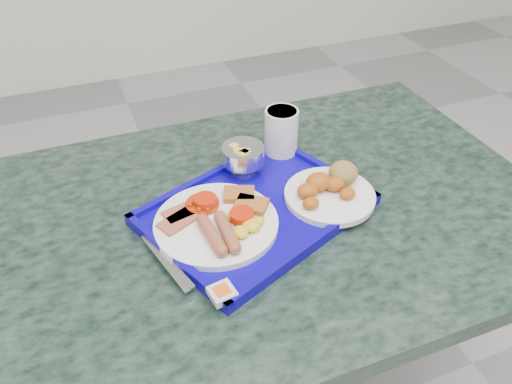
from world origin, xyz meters
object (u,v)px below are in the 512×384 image
at_px(tray, 256,211).
at_px(main_plate, 219,221).
at_px(bread_plate, 330,189).
at_px(juice_cup, 281,130).
at_px(fruit_bowl, 243,155).
at_px(table, 264,270).

xyz_separation_m(tray, main_plate, (-0.08, -0.02, 0.02)).
bearing_deg(tray, bread_plate, -6.71).
distance_m(bread_plate, juice_cup, 0.19).
relative_size(tray, fruit_bowl, 5.43).
relative_size(main_plate, bread_plate, 1.28).
relative_size(table, main_plate, 4.96).
bearing_deg(fruit_bowl, tray, -99.16).
xyz_separation_m(table, fruit_bowl, (-0.00, 0.11, 0.23)).
bearing_deg(tray, juice_cup, 52.96).
bearing_deg(fruit_bowl, bread_plate, -47.50).
bearing_deg(table, tray, -153.94).
distance_m(fruit_bowl, juice_cup, 0.11).
relative_size(bread_plate, fruit_bowl, 2.01).
distance_m(main_plate, juice_cup, 0.28).
distance_m(main_plate, bread_plate, 0.23).
distance_m(table, juice_cup, 0.31).
distance_m(tray, fruit_bowl, 0.13).
bearing_deg(juice_cup, bread_plate, -81.99).
bearing_deg(tray, main_plate, -165.26).
xyz_separation_m(bread_plate, fruit_bowl, (-0.13, 0.14, 0.02)).
height_order(main_plate, juice_cup, juice_cup).
bearing_deg(bread_plate, main_plate, -179.12).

